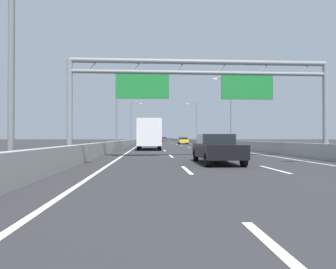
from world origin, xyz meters
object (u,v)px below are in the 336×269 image
(blue_car, at_px, (165,139))
(streetlamp_left_near, at_px, (19,10))
(streetlamp_right_mid, at_px, (229,107))
(green_car, at_px, (149,139))
(black_car, at_px, (217,149))
(yellow_car, at_px, (183,141))
(sign_gantry, at_px, (200,83))
(streetlamp_left_mid, at_px, (118,107))
(streetlamp_left_far, at_px, (132,120))
(orange_car, at_px, (160,139))
(box_truck, at_px, (149,134))
(red_car, at_px, (160,139))
(white_car, at_px, (148,139))
(streetlamp_right_far, at_px, (196,120))

(blue_car, bearing_deg, streetlamp_left_near, -94.90)
(streetlamp_right_mid, distance_m, green_car, 87.28)
(black_car, bearing_deg, yellow_car, 85.85)
(green_car, bearing_deg, streetlamp_left_near, -91.84)
(sign_gantry, height_order, streetlamp_left_mid, streetlamp_left_mid)
(green_car, relative_size, yellow_car, 0.99)
(streetlamp_left_mid, relative_size, blue_car, 2.04)
(streetlamp_left_far, height_order, orange_car, streetlamp_left_far)
(box_truck, bearing_deg, red_car, 86.89)
(yellow_car, bearing_deg, orange_car, 93.96)
(sign_gantry, xyz_separation_m, streetlamp_right_mid, (7.55, 20.83, 0.56))
(box_truck, bearing_deg, blue_car, 86.28)
(streetlamp_left_mid, relative_size, streetlamp_right_mid, 1.00)
(sign_gantry, xyz_separation_m, streetlamp_left_near, (-7.39, -9.33, 0.56))
(streetlamp_right_mid, xyz_separation_m, red_car, (-7.36, 56.50, -4.63))
(sign_gantry, distance_m, streetlamp_left_mid, 22.10)
(blue_car, height_order, white_car, blue_car)
(streetlamp_left_mid, bearing_deg, red_car, 82.37)
(streetlamp_left_near, distance_m, green_car, 116.74)
(sign_gantry, distance_m, streetlamp_right_far, 51.54)
(sign_gantry, height_order, orange_car, sign_gantry)
(streetlamp_right_mid, xyz_separation_m, green_car, (-11.19, 86.44, -4.66))
(green_car, bearing_deg, streetlamp_right_mid, -82.63)
(streetlamp_left_near, height_order, orange_car, streetlamp_left_near)
(red_car, relative_size, black_car, 1.00)
(streetlamp_left_far, distance_m, green_car, 56.60)
(streetlamp_right_mid, relative_size, white_car, 2.12)
(streetlamp_left_far, xyz_separation_m, orange_car, (7.61, 36.66, -4.65))
(green_car, xyz_separation_m, orange_car, (3.87, -19.62, 0.00))
(blue_car, height_order, red_car, blue_car)
(sign_gantry, distance_m, streetlamp_right_mid, 22.16)
(streetlamp_left_near, bearing_deg, blue_car, 85.10)
(sign_gantry, xyz_separation_m, yellow_car, (3.46, 41.02, -4.12))
(yellow_car, height_order, box_truck, box_truck)
(green_car, bearing_deg, box_truck, -89.77)
(streetlamp_right_mid, height_order, white_car, streetlamp_right_mid)
(black_car, bearing_deg, streetlamp_left_near, -145.53)
(red_car, xyz_separation_m, yellow_car, (3.27, -36.30, -0.04))
(orange_car, xyz_separation_m, black_car, (-0.04, -91.77, 0.01))
(streetlamp_left_far, bearing_deg, yellow_car, -42.55)
(streetlamp_left_mid, bearing_deg, orange_car, 83.50)
(blue_car, bearing_deg, green_car, -125.15)
(streetlamp_left_mid, bearing_deg, streetlamp_right_far, 63.66)
(streetlamp_left_mid, distance_m, yellow_car, 23.40)
(box_truck, bearing_deg, streetlamp_right_far, 73.83)
(streetlamp_right_far, bearing_deg, green_car, 101.24)
(streetlamp_left_near, distance_m, streetlamp_right_far, 62.13)
(streetlamp_left_near, relative_size, box_truck, 1.20)
(streetlamp_right_far, bearing_deg, red_car, 105.61)
(streetlamp_right_mid, relative_size, streetlamp_left_far, 1.00)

